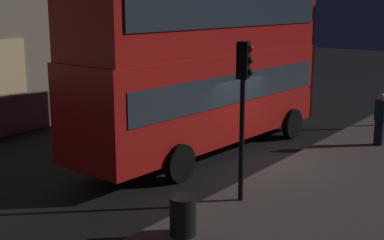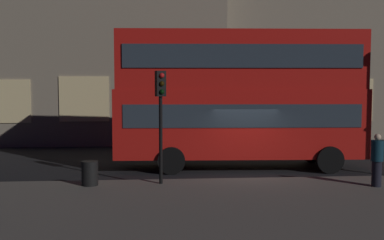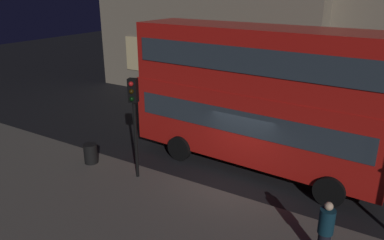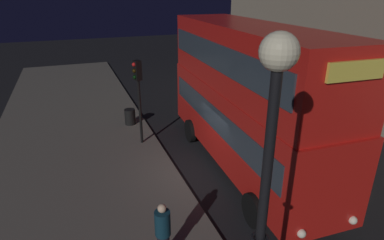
{
  "view_description": "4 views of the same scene",
  "coord_description": "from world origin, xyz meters",
  "px_view_note": "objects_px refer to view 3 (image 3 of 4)",
  "views": [
    {
      "loc": [
        -13.57,
        -7.97,
        4.8
      ],
      "look_at": [
        -1.6,
        1.04,
        1.43
      ],
      "focal_mm": 49.36,
      "sensor_mm": 36.0,
      "label": 1
    },
    {
      "loc": [
        -3.53,
        -18.25,
        3.64
      ],
      "look_at": [
        -2.11,
        -0.31,
        2.16
      ],
      "focal_mm": 46.39,
      "sensor_mm": 36.0,
      "label": 2
    },
    {
      "loc": [
        5.07,
        -11.3,
        6.95
      ],
      "look_at": [
        -2.06,
        0.28,
        2.02
      ],
      "focal_mm": 34.79,
      "sensor_mm": 36.0,
      "label": 3
    },
    {
      "loc": [
        10.02,
        -4.3,
        6.68
      ],
      "look_at": [
        -0.9,
        -0.12,
        1.91
      ],
      "focal_mm": 30.05,
      "sensor_mm": 36.0,
      "label": 4
    }
  ],
  "objects_px": {
    "pedestrian": "(325,231)",
    "double_decker_bus": "(257,92)",
    "litter_bin": "(91,153)",
    "traffic_light_near_kerb": "(134,108)"
  },
  "relations": [
    {
      "from": "pedestrian",
      "to": "double_decker_bus",
      "type": "bearing_deg",
      "value": 68.96
    },
    {
      "from": "pedestrian",
      "to": "litter_bin",
      "type": "xyz_separation_m",
      "value": [
        -9.43,
        0.93,
        -0.48
      ]
    },
    {
      "from": "traffic_light_near_kerb",
      "to": "pedestrian",
      "type": "bearing_deg",
      "value": -25.12
    },
    {
      "from": "traffic_light_near_kerb",
      "to": "pedestrian",
      "type": "relative_size",
      "value": 2.18
    },
    {
      "from": "traffic_light_near_kerb",
      "to": "pedestrian",
      "type": "distance_m",
      "value": 7.37
    },
    {
      "from": "double_decker_bus",
      "to": "litter_bin",
      "type": "relative_size",
      "value": 12.58
    },
    {
      "from": "double_decker_bus",
      "to": "litter_bin",
      "type": "height_order",
      "value": "double_decker_bus"
    },
    {
      "from": "litter_bin",
      "to": "double_decker_bus",
      "type": "bearing_deg",
      "value": 31.73
    },
    {
      "from": "double_decker_bus",
      "to": "traffic_light_near_kerb",
      "type": "height_order",
      "value": "double_decker_bus"
    },
    {
      "from": "traffic_light_near_kerb",
      "to": "pedestrian",
      "type": "height_order",
      "value": "traffic_light_near_kerb"
    }
  ]
}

